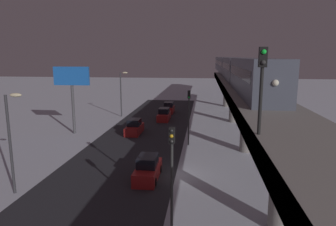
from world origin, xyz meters
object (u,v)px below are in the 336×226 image
subway_train (230,66)px  sedan_red (148,169)px  commercial_billboard (72,83)px  sedan_red_4 (134,128)px  sedan_red_2 (169,108)px  rail_signal (262,76)px  traffic_light_near (172,166)px  sedan_red_3 (164,115)px  traffic_light_mid (189,110)px

subway_train → sedan_red: bearing=74.6°
commercial_billboard → sedan_red_4: bearing=-173.3°
sedan_red_4 → sedan_red_2: bearing=-100.1°
rail_signal → traffic_light_near: (4.27, -1.84, -5.15)m
subway_train → sedan_red_3: (11.06, 9.78, -7.60)m
subway_train → sedan_red_2: (11.06, 3.28, -7.60)m
commercial_billboard → sedan_red: bearing=132.4°
sedan_red_3 → traffic_light_mid: bearing=-71.1°
rail_signal → traffic_light_mid: bearing=-78.0°
sedan_red_2 → subway_train: bearing=16.5°
subway_train → sedan_red: (9.26, 33.69, -7.62)m
sedan_red_4 → commercial_billboard: commercial_billboard is taller
sedan_red → traffic_light_mid: traffic_light_mid is taller
subway_train → traffic_light_mid: subway_train is taller
rail_signal → sedan_red_4: (11.77, -24.55, -8.55)m
subway_train → sedan_red_2: 13.82m
sedan_red_2 → sedan_red_3: size_ratio=0.86×
sedan_red_3 → traffic_light_mid: size_ratio=0.74×
sedan_red_2 → traffic_light_near: traffic_light_near is taller
sedan_red_3 → traffic_light_mid: traffic_light_mid is taller
sedan_red → sedan_red_4: same height
sedan_red_3 → subway_train: bearing=41.5°
sedan_red_2 → traffic_light_mid: (-4.70, 20.19, 3.40)m
sedan_red → subway_train: bearing=74.6°
subway_train → traffic_light_near: (6.36, 41.65, -4.20)m
rail_signal → sedan_red: (7.17, -9.80, -8.56)m
traffic_light_mid → commercial_billboard: (15.51, -3.59, 2.63)m
rail_signal → sedan_red_2: 42.07m
traffic_light_near → sedan_red_2: bearing=-83.0°
traffic_light_near → commercial_billboard: 26.86m
sedan_red → sedan_red_2: bearing=93.4°
subway_train → traffic_light_mid: (6.36, 23.48, -4.20)m
rail_signal → commercial_billboard: 30.91m
sedan_red → traffic_light_mid: 11.15m
sedan_red_2 → traffic_light_near: bearing=-83.0°
sedan_red → commercial_billboard: commercial_billboard is taller
sedan_red → sedan_red_3: (1.80, -23.91, 0.01)m
rail_signal → commercial_billboard: bearing=-50.0°
subway_train → rail_signal: bearing=87.3°
sedan_red_3 → commercial_billboard: (10.81, 10.11, 6.03)m
sedan_red_3 → traffic_light_mid: 14.88m
sedan_red_2 → sedan_red_4: (2.80, 15.66, -0.00)m
sedan_red → traffic_light_mid: (-2.90, -10.21, 3.41)m
traffic_light_mid → sedan_red: bearing=74.1°
subway_train → rail_signal: 43.55m
sedan_red → sedan_red_3: bearing=94.3°
sedan_red → sedan_red_2: size_ratio=1.13×
sedan_red_4 → traffic_light_near: 24.15m
sedan_red → commercial_billboard: size_ratio=0.52×
sedan_red → sedan_red_4: (4.60, -14.74, 0.01)m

